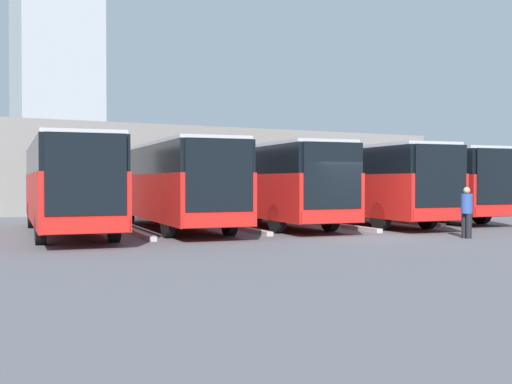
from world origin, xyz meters
The scene contains 13 objects.
ground_plane centered at (0.00, 0.00, 0.00)m, with size 600.00×600.00×0.00m, color #5B5B60.
bus_0 centered at (-8.18, -6.27, 1.83)m, with size 3.99×11.91×3.28m.
curb_divider_0 centered at (-6.14, -4.54, 0.07)m, with size 0.24×5.44×0.15m, color #B2B2AD.
bus_1 centered at (-4.09, -5.28, 1.83)m, with size 3.99×11.91×3.28m.
curb_divider_1 centered at (-2.05, -3.55, 0.07)m, with size 0.24×5.44×0.15m, color #B2B2AD.
bus_2 centered at (0.00, -6.05, 1.83)m, with size 3.99×11.91×3.28m.
curb_divider_2 centered at (2.05, -4.33, 0.07)m, with size 0.24×5.44×0.15m, color #B2B2AD.
bus_3 centered at (4.10, -6.18, 1.83)m, with size 3.99×11.91×3.28m.
curb_divider_3 centered at (6.14, -4.45, 0.07)m, with size 0.24×5.44×0.15m, color #B2B2AD.
bus_4 centered at (8.19, -5.86, 1.83)m, with size 3.99×11.91×3.28m.
pedestrian centered at (-2.83, 2.08, 0.90)m, with size 0.40×0.41×1.67m.
station_building centered at (0.00, -22.82, 2.61)m, with size 40.21×12.49×5.15m.
office_tower centered at (-21.76, -151.35, 36.14)m, with size 20.08×20.08×73.49m.
Camera 1 is at (13.29, 16.99, 1.88)m, focal length 45.00 mm.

